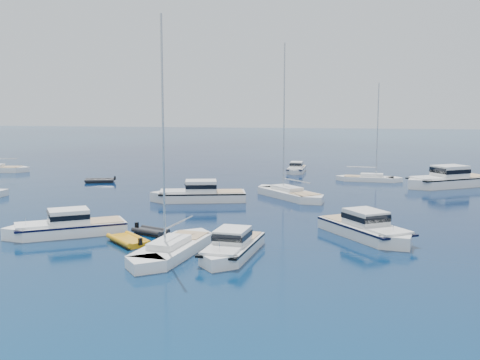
# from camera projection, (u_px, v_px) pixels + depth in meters

# --- Properties ---
(ground) EXTENTS (400.00, 400.00, 0.00)m
(ground) POSITION_uv_depth(u_px,v_px,m) (207.00, 282.00, 32.07)
(ground) COLOR navy
(ground) RESTS_ON ground
(motor_cruiser_near) EXTENTS (3.43, 8.75, 2.24)m
(motor_cruiser_near) POSITION_uv_depth(u_px,v_px,m) (232.00, 256.00, 37.56)
(motor_cruiser_near) COLOR silver
(motor_cruiser_near) RESTS_ON ground
(motor_cruiser_right) EXTENTS (8.02, 9.78, 2.57)m
(motor_cruiser_right) POSITION_uv_depth(u_px,v_px,m) (367.00, 237.00, 42.64)
(motor_cruiser_right) COLOR silver
(motor_cruiser_right) RESTS_ON ground
(motor_cruiser_left) EXTENTS (9.56, 7.65, 2.50)m
(motor_cruiser_left) POSITION_uv_depth(u_px,v_px,m) (67.00, 235.00, 43.45)
(motor_cruiser_left) COLOR white
(motor_cruiser_left) RESTS_ON ground
(motor_cruiser_centre) EXTENTS (10.73, 5.58, 2.70)m
(motor_cruiser_centre) POSITION_uv_depth(u_px,v_px,m) (199.00, 201.00, 58.49)
(motor_cruiser_centre) COLOR silver
(motor_cruiser_centre) RESTS_ON ground
(motor_cruiser_distant) EXTENTS (12.22, 9.80, 3.20)m
(motor_cruiser_distant) POSITION_uv_depth(u_px,v_px,m) (448.00, 187.00, 68.57)
(motor_cruiser_distant) COLOR white
(motor_cruiser_distant) RESTS_ON ground
(motor_cruiser_horizon) EXTENTS (2.45, 7.40, 1.93)m
(motor_cruiser_horizon) POSITION_uv_depth(u_px,v_px,m) (296.00, 172.00, 82.74)
(motor_cruiser_horizon) COLOR silver
(motor_cruiser_horizon) RESTS_ON ground
(sailboat_fore) EXTENTS (4.24, 11.01, 15.76)m
(sailboat_fore) POSITION_uv_depth(u_px,v_px,m) (172.00, 254.00, 37.87)
(sailboat_fore) COLOR white
(sailboat_fore) RESTS_ON ground
(sailboat_mid_r) EXTENTS (9.54, 10.50, 16.58)m
(sailboat_mid_r) POSITION_uv_depth(u_px,v_px,m) (289.00, 198.00, 60.60)
(sailboat_mid_r) COLOR silver
(sailboat_mid_r) RESTS_ON ground
(sailboat_centre) EXTENTS (8.84, 2.89, 12.79)m
(sailboat_centre) POSITION_uv_depth(u_px,v_px,m) (369.00, 181.00, 73.44)
(sailboat_centre) COLOR white
(sailboat_centre) RESTS_ON ground
(tender_yellow) EXTENTS (4.35, 4.36, 0.95)m
(tender_yellow) POSITION_uv_depth(u_px,v_px,m) (128.00, 243.00, 40.90)
(tender_yellow) COLOR orange
(tender_yellow) RESTS_ON ground
(tender_grey_near) EXTENTS (3.28, 2.67, 0.95)m
(tender_grey_near) POSITION_uv_depth(u_px,v_px,m) (151.00, 234.00, 43.66)
(tender_grey_near) COLOR black
(tender_grey_near) RESTS_ON ground
(tender_grey_far) EXTENTS (4.18, 3.09, 0.95)m
(tender_grey_far) POSITION_uv_depth(u_px,v_px,m) (100.00, 182.00, 72.22)
(tender_grey_far) COLOR black
(tender_grey_far) RESTS_ON ground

